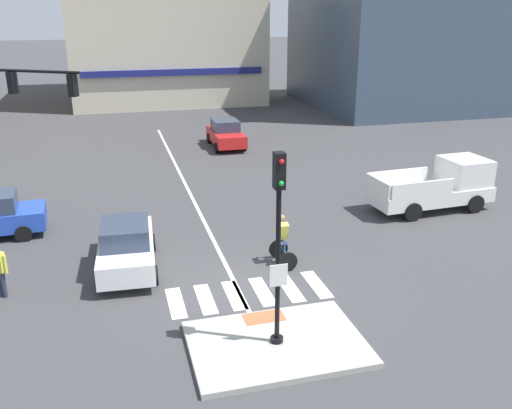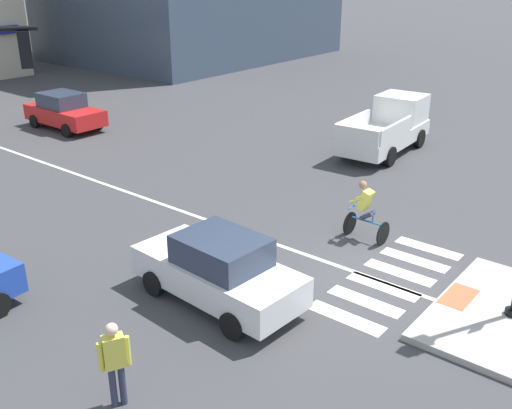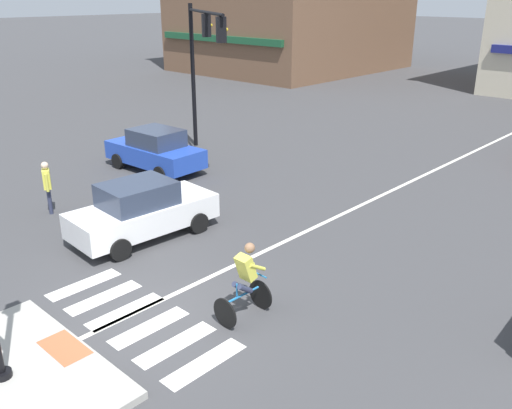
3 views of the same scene
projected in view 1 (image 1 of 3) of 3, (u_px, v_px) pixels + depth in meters
The scene contains 17 objects.
ground_plane at pixel (247, 290), 16.52m from camera, with size 300.00×300.00×0.00m, color #3D3D3F.
traffic_island at pixel (277, 344), 13.75m from camera, with size 4.33×3.05×0.15m, color #A3A099.
tactile_pad_front at pixel (264, 317), 14.79m from camera, with size 1.10×0.60×0.01m, color #DB5B38.
signal_pole at pixel (278, 234), 12.74m from camera, with size 0.44×0.38×4.84m.
crosswalk_stripe_a at pixel (176, 303), 15.81m from camera, with size 0.44×1.80×0.01m, color silver.
crosswalk_stripe_b at pixel (206, 299), 16.02m from camera, with size 0.44×1.80×0.01m, color silver.
crosswalk_stripe_c at pixel (234, 295), 16.24m from camera, with size 0.44×1.80×0.01m, color silver.
crosswalk_stripe_d at pixel (262, 291), 16.45m from camera, with size 0.44×1.80×0.01m, color silver.
crosswalk_stripe_e at pixel (290, 288), 16.66m from camera, with size 0.44×1.80×0.01m, color silver.
crosswalk_stripe_f at pixel (316, 284), 16.87m from camera, with size 0.44×1.80×0.01m, color silver.
lane_centre_line at pixel (189, 191), 25.55m from camera, with size 0.14×28.00×0.01m, color silver.
building_corner_left at pixel (160, 24), 51.15m from camera, with size 16.70×17.43×13.26m.
building_corner_right at pixel (428, 15), 46.53m from camera, with size 20.38×16.04×14.81m.
car_white_westbound_near at pixel (126, 246), 17.62m from camera, with size 2.03×4.19×1.64m.
car_red_eastbound_distant at pixel (226, 134), 33.42m from camera, with size 1.86×4.11×1.64m.
pickup_truck_white_cross_right at pixel (440, 186), 22.98m from camera, with size 5.20×2.28×2.08m.
cyclist at pixel (283, 239), 17.96m from camera, with size 0.68×1.10×1.68m.
Camera 1 is at (-3.59, -14.25, 7.97)m, focal length 38.68 mm.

